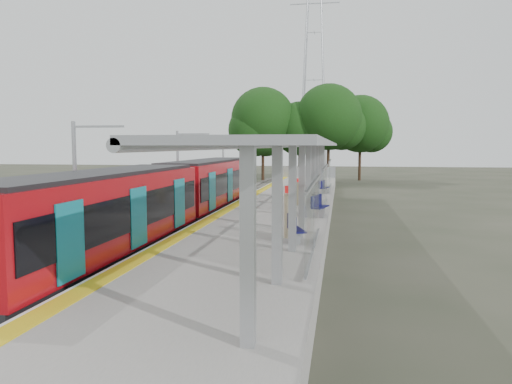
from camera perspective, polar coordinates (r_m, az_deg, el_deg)
ground at (r=11.79m, az=-9.06°, el=-17.17°), size 200.00×200.00×0.00m
trackbed at (r=31.66m, az=-5.19°, el=-2.65°), size 3.00×70.00×0.24m
platform at (r=30.77m, az=2.94°, el=-2.15°), size 6.00×50.00×1.00m
tactile_strip at (r=31.11m, az=-1.73°, el=-1.11°), size 0.60×50.00×0.02m
end_fence at (r=55.44m, az=5.97°, el=2.30°), size 6.00×0.10×1.20m
train at (r=24.28m, az=-9.77°, el=-0.53°), size 2.74×27.60×3.62m
canopy at (r=26.56m, az=5.47°, el=4.66°), size 3.27×38.00×3.66m
pylon at (r=84.68m, az=6.65°, el=15.15°), size 8.00×4.00×38.00m
tree_cluster at (r=62.63m, az=5.63°, el=7.90°), size 19.84×12.37×12.01m
catenary_masts at (r=30.93m, az=-8.78°, el=2.32°), size 2.08×48.16×5.40m
bench_near at (r=18.36m, az=4.37°, el=-4.04°), size 0.89×1.49×0.98m
bench_mid at (r=24.96m, az=7.16°, el=-1.49°), size 0.88×1.61×1.05m
bench_far at (r=36.95m, az=7.67°, el=0.61°), size 0.75×1.44×0.94m
info_pillar_near at (r=18.99m, az=3.88°, el=-2.67°), size 0.45×0.45×1.98m
info_pillar_far at (r=29.48m, az=4.81°, el=-0.17°), size 0.36×0.36×1.58m
litter_bin at (r=27.58m, az=6.81°, el=-1.06°), size 0.52×0.52×0.90m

